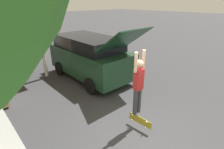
# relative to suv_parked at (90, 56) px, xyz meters

# --- Properties ---
(ground_plane) EXTENTS (120.00, 120.00, 0.00)m
(ground_plane) POSITION_rel_suv_parked_xyz_m (-1.43, -4.36, -1.13)
(ground_plane) COLOR #333335
(suv_parked) EXTENTS (2.21, 5.24, 2.79)m
(suv_parked) POSITION_rel_suv_parked_xyz_m (0.00, 0.00, 0.00)
(suv_parked) COLOR #193823
(suv_parked) RESTS_ON ground_plane
(skateboarder) EXTENTS (0.41, 0.23, 1.95)m
(skateboarder) POSITION_rel_suv_parked_xyz_m (-1.22, -4.09, 0.38)
(skateboarder) COLOR #38383D
(skateboarder) RESTS_ON ground_plane
(skateboard) EXTENTS (0.15, 0.81, 0.25)m
(skateboard) POSITION_rel_suv_parked_xyz_m (-1.22, -4.24, -0.84)
(skateboard) COLOR #A89323
(skateboard) RESTS_ON ground_plane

